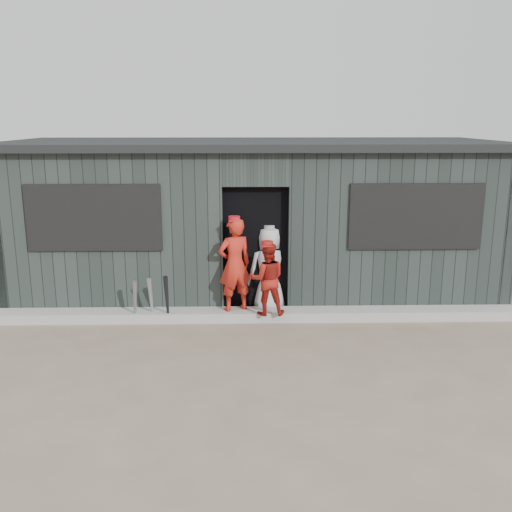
{
  "coord_description": "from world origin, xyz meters",
  "views": [
    {
      "loc": [
        -0.18,
        -6.4,
        2.98
      ],
      "look_at": [
        0.0,
        1.8,
        1.0
      ],
      "focal_mm": 40.0,
      "sensor_mm": 36.0,
      "label": 1
    }
  ],
  "objects_px": {
    "player_red_left": "(235,265)",
    "player_red_right": "(267,279)",
    "bat_mid": "(135,302)",
    "bat_right": "(167,299)",
    "player_grey_back": "(269,270)",
    "dugout": "(254,217)",
    "bat_left": "(151,300)"
  },
  "relations": [
    {
      "from": "bat_mid",
      "to": "bat_right",
      "type": "height_order",
      "value": "bat_right"
    },
    {
      "from": "bat_mid",
      "to": "dugout",
      "type": "bearing_deg",
      "value": 45.79
    },
    {
      "from": "bat_left",
      "to": "bat_right",
      "type": "height_order",
      "value": "bat_right"
    },
    {
      "from": "bat_right",
      "to": "dugout",
      "type": "height_order",
      "value": "dugout"
    },
    {
      "from": "player_red_left",
      "to": "player_red_right",
      "type": "height_order",
      "value": "player_red_left"
    },
    {
      "from": "bat_right",
      "to": "bat_left",
      "type": "bearing_deg",
      "value": 160.6
    },
    {
      "from": "player_red_left",
      "to": "player_grey_back",
      "type": "height_order",
      "value": "player_red_left"
    },
    {
      "from": "player_red_right",
      "to": "dugout",
      "type": "relative_size",
      "value": 0.13
    },
    {
      "from": "bat_right",
      "to": "player_red_right",
      "type": "height_order",
      "value": "player_red_right"
    },
    {
      "from": "bat_mid",
      "to": "player_grey_back",
      "type": "relative_size",
      "value": 0.51
    },
    {
      "from": "bat_left",
      "to": "player_red_right",
      "type": "xyz_separation_m",
      "value": [
        1.72,
        -0.07,
        0.33
      ]
    },
    {
      "from": "player_red_left",
      "to": "bat_mid",
      "type": "bearing_deg",
      "value": -16.15
    },
    {
      "from": "player_red_left",
      "to": "player_grey_back",
      "type": "xyz_separation_m",
      "value": [
        0.53,
        0.33,
        -0.17
      ]
    },
    {
      "from": "bat_left",
      "to": "dugout",
      "type": "height_order",
      "value": "dugout"
    },
    {
      "from": "player_red_left",
      "to": "player_grey_back",
      "type": "relative_size",
      "value": 1.03
    },
    {
      "from": "bat_left",
      "to": "bat_mid",
      "type": "distance_m",
      "value": 0.24
    },
    {
      "from": "bat_right",
      "to": "player_grey_back",
      "type": "relative_size",
      "value": 0.59
    },
    {
      "from": "bat_right",
      "to": "player_red_right",
      "type": "bearing_deg",
      "value": 0.59
    },
    {
      "from": "player_grey_back",
      "to": "dugout",
      "type": "relative_size",
      "value": 0.17
    },
    {
      "from": "bat_left",
      "to": "player_grey_back",
      "type": "distance_m",
      "value": 1.86
    },
    {
      "from": "bat_left",
      "to": "player_red_right",
      "type": "height_order",
      "value": "player_red_right"
    },
    {
      "from": "bat_left",
      "to": "player_red_left",
      "type": "height_order",
      "value": "player_red_left"
    },
    {
      "from": "bat_mid",
      "to": "bat_right",
      "type": "relative_size",
      "value": 0.86
    },
    {
      "from": "player_red_left",
      "to": "player_red_right",
      "type": "xyz_separation_m",
      "value": [
        0.48,
        -0.21,
        -0.17
      ]
    },
    {
      "from": "bat_right",
      "to": "player_red_right",
      "type": "xyz_separation_m",
      "value": [
        1.48,
        0.02,
        0.3
      ]
    },
    {
      "from": "player_red_left",
      "to": "player_red_right",
      "type": "bearing_deg",
      "value": 132.71
    },
    {
      "from": "bat_mid",
      "to": "player_grey_back",
      "type": "height_order",
      "value": "player_grey_back"
    },
    {
      "from": "bat_right",
      "to": "player_red_right",
      "type": "relative_size",
      "value": 0.75
    },
    {
      "from": "bat_mid",
      "to": "player_red_right",
      "type": "xyz_separation_m",
      "value": [
        1.95,
        -0.02,
        0.35
      ]
    },
    {
      "from": "player_red_right",
      "to": "player_grey_back",
      "type": "distance_m",
      "value": 0.54
    },
    {
      "from": "bat_left",
      "to": "player_grey_back",
      "type": "height_order",
      "value": "player_grey_back"
    },
    {
      "from": "player_red_left",
      "to": "player_red_right",
      "type": "relative_size",
      "value": 1.31
    }
  ]
}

